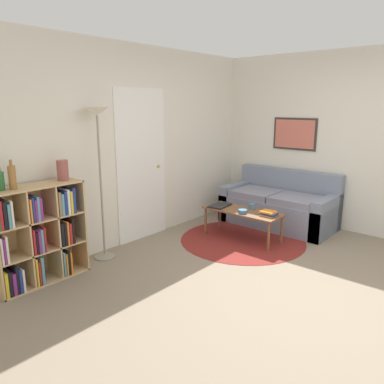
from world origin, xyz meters
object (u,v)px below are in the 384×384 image
at_px(laptop, 220,205).
at_px(couch, 280,206).
at_px(bottle_middle, 0,181).
at_px(bowl, 243,211).
at_px(vase_on_shelf, 63,170).
at_px(coffee_table, 243,213).
at_px(bottle_right, 12,177).
at_px(floor_lamp, 98,133).
at_px(cup, 252,206).
at_px(bookshelf, 36,235).

bearing_deg(laptop, couch, -25.29).
bearing_deg(bottle_middle, bowl, -20.76).
height_order(bottle_middle, vase_on_shelf, bottle_middle).
xyz_separation_m(coffee_table, bottle_right, (-2.69, 0.89, 0.79)).
bearing_deg(floor_lamp, bottle_right, -178.60).
bearing_deg(couch, laptop, 154.71).
relative_size(couch, cup, 20.52).
xyz_separation_m(laptop, bottle_right, (-2.66, 0.52, 0.74)).
distance_m(coffee_table, vase_on_shelf, 2.45).
height_order(coffee_table, bowl, bowl).
bearing_deg(bookshelf, bowl, -22.61).
height_order(couch, cup, couch).
bearing_deg(bookshelf, floor_lamp, -0.15).
bearing_deg(vase_on_shelf, coffee_table, -23.18).
relative_size(bowl, bottle_right, 0.42).
relative_size(bookshelf, cup, 12.72).
bearing_deg(bowl, laptop, 79.02).
relative_size(couch, laptop, 4.59).
bearing_deg(vase_on_shelf, bowl, -26.16).
height_order(bottle_middle, bottle_right, bottle_right).
bearing_deg(couch, bottle_right, 164.95).
height_order(bowl, bottle_right, bottle_right).
xyz_separation_m(bookshelf, couch, (3.43, -1.00, -0.23)).
bearing_deg(laptop, vase_on_shelf, 165.50).
distance_m(couch, coffee_table, 0.94).
xyz_separation_m(coffee_table, vase_on_shelf, (-2.14, 0.92, 0.78)).
bearing_deg(couch, floor_lamp, 158.96).
bearing_deg(bookshelf, laptop, -12.45).
relative_size(bowl, vase_on_shelf, 0.55).
xyz_separation_m(bookshelf, cup, (2.64, -0.98, -0.07)).
relative_size(floor_lamp, cup, 22.12).
height_order(floor_lamp, bottle_right, floor_lamp).
bearing_deg(bowl, bottle_right, 159.41).
bearing_deg(bowl, bottle_middle, 159.24).
distance_m(bowl, cup, 0.26).
relative_size(laptop, cup, 4.47).
xyz_separation_m(floor_lamp, bottle_right, (-1.02, -0.02, -0.36)).
bearing_deg(coffee_table, laptop, 94.85).
height_order(coffee_table, cup, cup).
xyz_separation_m(laptop, bottle_middle, (-2.75, 0.56, 0.71)).
bearing_deg(cup, coffee_table, 157.23).
relative_size(couch, bowl, 13.98).
xyz_separation_m(laptop, bowl, (-0.09, -0.45, 0.01)).
distance_m(bookshelf, bowl, 2.58).
relative_size(bookshelf, vase_on_shelf, 4.73).
relative_size(laptop, bottle_middle, 1.63).
height_order(floor_lamp, couch, floor_lamp).
distance_m(laptop, bowl, 0.46).
distance_m(bookshelf, couch, 3.58).
relative_size(coffee_table, cup, 13.53).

